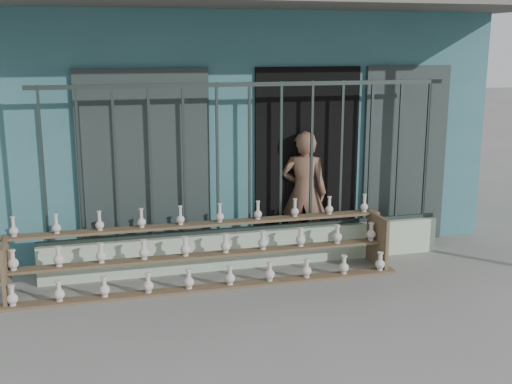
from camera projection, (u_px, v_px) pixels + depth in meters
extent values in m
plane|color=slate|center=(281.00, 305.00, 6.73)|extent=(60.00, 60.00, 0.00)
cube|color=#316067|center=(204.00, 112.00, 10.42)|extent=(7.00, 5.00, 3.20)
cube|color=black|center=(306.00, 160.00, 8.40)|extent=(1.40, 0.12, 2.40)
cube|color=#1F2A28|center=(145.00, 168.00, 7.83)|extent=(1.60, 0.08, 2.40)
cube|color=#1F2A28|center=(404.00, 155.00, 8.71)|extent=(1.20, 0.08, 2.40)
cube|color=#59544C|center=(251.00, 1.00, 7.15)|extent=(7.40, 2.00, 0.12)
cube|color=#AFC7AA|center=(250.00, 248.00, 7.90)|extent=(5.00, 0.20, 0.45)
cube|color=#283330|center=(43.00, 168.00, 7.06)|extent=(0.03, 0.03, 1.80)
cube|color=#283330|center=(80.00, 166.00, 7.16)|extent=(0.03, 0.03, 1.80)
cube|color=#283330|center=(116.00, 164.00, 7.25)|extent=(0.03, 0.03, 1.80)
cube|color=#283330|center=(150.00, 163.00, 7.35)|extent=(0.03, 0.03, 1.80)
cube|color=#283330|center=(184.00, 161.00, 7.45)|extent=(0.03, 0.03, 1.80)
cube|color=#283330|center=(217.00, 160.00, 7.55)|extent=(0.03, 0.03, 1.80)
cube|color=#283330|center=(250.00, 158.00, 7.65)|extent=(0.03, 0.03, 1.80)
cube|color=#283330|center=(281.00, 157.00, 7.75)|extent=(0.03, 0.03, 1.80)
cube|color=#283330|center=(311.00, 155.00, 7.85)|extent=(0.03, 0.03, 1.80)
cube|color=#283330|center=(341.00, 154.00, 7.94)|extent=(0.03, 0.03, 1.80)
cube|color=#283330|center=(370.00, 152.00, 8.04)|extent=(0.03, 0.03, 1.80)
cube|color=#283330|center=(399.00, 151.00, 8.14)|extent=(0.03, 0.03, 1.80)
cube|color=#283330|center=(426.00, 150.00, 8.24)|extent=(0.03, 0.03, 1.80)
cube|color=#283330|center=(249.00, 84.00, 7.45)|extent=(5.00, 0.04, 0.05)
cube|color=#283330|center=(250.00, 228.00, 7.84)|extent=(5.00, 0.04, 0.05)
cube|color=brown|center=(210.00, 288.00, 7.18)|extent=(4.50, 0.18, 0.03)
cube|color=brown|center=(205.00, 255.00, 7.35)|extent=(4.50, 0.18, 0.03)
cube|color=brown|center=(201.00, 224.00, 7.51)|extent=(4.50, 0.18, 0.03)
cube|color=brown|center=(6.00, 272.00, 6.80)|extent=(0.04, 0.55, 0.64)
cube|color=brown|center=(377.00, 240.00, 7.89)|extent=(0.04, 0.55, 0.64)
imported|color=brown|center=(304.00, 193.00, 8.29)|extent=(0.69, 0.59, 1.60)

